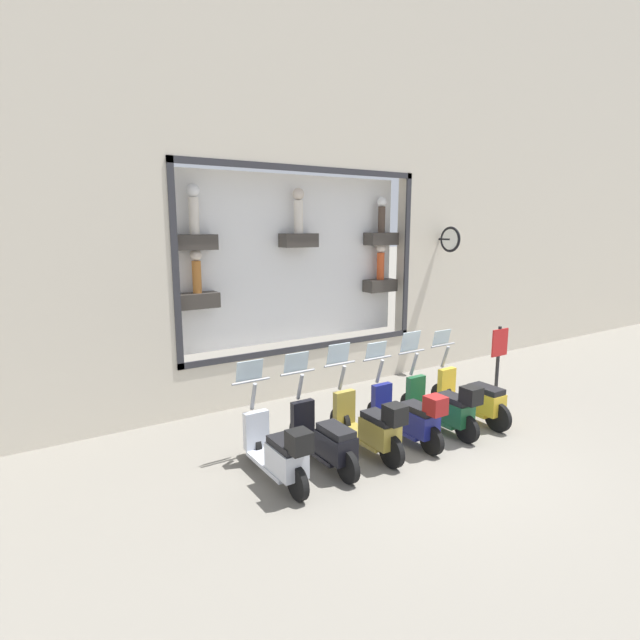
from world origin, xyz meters
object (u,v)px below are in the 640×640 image
Objects in this scene: scooter_green_1 at (445,406)px; scooter_black_4 at (325,440)px; scooter_yellow_0 at (473,398)px; scooter_silver_5 at (279,452)px; scooter_olive_3 at (371,426)px; scooter_navy_2 at (410,416)px; shop_sign_post at (498,361)px.

scooter_green_1 is 1.00× the size of scooter_black_4.
scooter_black_4 is (0.06, 2.39, -0.04)m from scooter_green_1.
scooter_silver_5 is at bearing 90.99° from scooter_yellow_0.
scooter_olive_3 is at bearing 89.84° from scooter_green_1.
scooter_black_4 is (0.07, 1.60, -0.04)m from scooter_navy_2.
shop_sign_post is at bearing -78.78° from scooter_navy_2.
scooter_olive_3 is 1.00× the size of scooter_silver_5.
scooter_olive_3 is at bearing 91.47° from scooter_yellow_0.
scooter_silver_5 is (-0.00, 3.19, -0.00)m from scooter_green_1.
scooter_navy_2 is 1.00× the size of scooter_black_4.
scooter_green_1 is 1.00× the size of scooter_silver_5.
scooter_olive_3 is 1.18× the size of shop_sign_post.
scooter_olive_3 reaches higher than scooter_navy_2.
scooter_black_4 reaches higher than scooter_silver_5.
scooter_navy_2 is at bearing -90.02° from scooter_silver_5.
scooter_silver_5 is (-0.01, 1.60, -0.01)m from scooter_olive_3.
scooter_black_4 is at bearing 90.06° from scooter_yellow_0.
scooter_black_4 is at bearing 85.83° from scooter_olive_3.
scooter_green_1 reaches higher than scooter_navy_2.
scooter_green_1 is at bearing -89.94° from scooter_silver_5.
scooter_yellow_0 is 3.19m from scooter_black_4.
scooter_silver_5 is at bearing 90.27° from scooter_olive_3.
scooter_olive_3 is at bearing 98.72° from shop_sign_post.
scooter_green_1 is 3.19m from scooter_silver_5.
scooter_yellow_0 is 1.01× the size of scooter_navy_2.
scooter_green_1 reaches higher than scooter_yellow_0.
scooter_black_4 is at bearing 88.50° from scooter_green_1.
shop_sign_post is (0.57, -2.10, 0.35)m from scooter_green_1.
scooter_silver_5 is at bearing 89.98° from scooter_navy_2.
scooter_yellow_0 is 1.00× the size of scooter_olive_3.
scooter_green_1 is 2.21m from shop_sign_post.
scooter_olive_3 is (0.01, 0.80, 0.01)m from scooter_navy_2.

